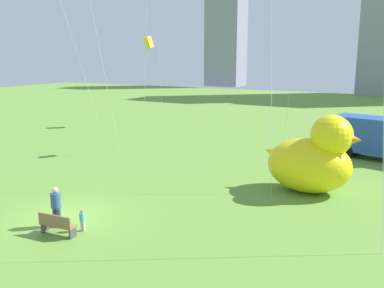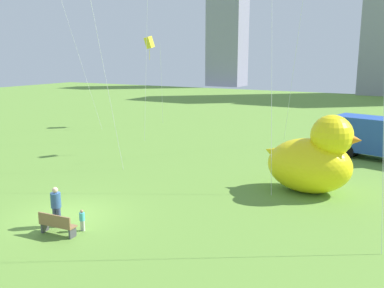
% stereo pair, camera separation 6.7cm
% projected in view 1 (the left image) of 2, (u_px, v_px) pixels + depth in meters
% --- Properties ---
extents(ground_plane, '(140.00, 140.00, 0.00)m').
position_uv_depth(ground_plane, '(69.00, 216.00, 18.75)').
color(ground_plane, olive).
extents(park_bench, '(1.61, 0.58, 0.90)m').
position_uv_depth(park_bench, '(57.00, 224.00, 16.69)').
color(park_bench, olive).
rests_on(park_bench, ground).
extents(person_adult, '(0.42, 0.42, 1.71)m').
position_uv_depth(person_adult, '(56.00, 205.00, 17.47)').
color(person_adult, '#38476B').
rests_on(person_adult, ground).
extents(person_child, '(0.22, 0.22, 0.90)m').
position_uv_depth(person_child, '(82.00, 219.00, 17.12)').
color(person_child, silver).
rests_on(person_child, ground).
extents(giant_inflatable_duck, '(5.01, 3.21, 4.15)m').
position_uv_depth(giant_inflatable_duck, '(313.00, 159.00, 21.77)').
color(giant_inflatable_duck, yellow).
rests_on(giant_inflatable_duck, ground).
extents(box_truck, '(6.62, 3.68, 2.85)m').
position_uv_depth(box_truck, '(378.00, 138.00, 28.87)').
color(box_truck, '#264CA5').
rests_on(box_truck, ground).
extents(kite_yellow, '(2.00, 2.06, 8.93)m').
position_uv_depth(kite_yellow, '(148.00, 43.00, 41.72)').
color(kite_yellow, silver).
rests_on(kite_yellow, ground).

